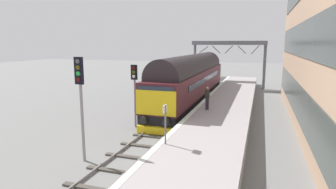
{
  "coord_description": "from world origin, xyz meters",
  "views": [
    {
      "loc": [
        6.1,
        -19.72,
        5.64
      ],
      "look_at": [
        0.2,
        -1.69,
        2.26
      ],
      "focal_mm": 30.41,
      "sensor_mm": 36.0,
      "label": 1
    }
  ],
  "objects_px": {
    "diesel_locomotive": "(192,78)",
    "waiting_passenger": "(207,96)",
    "signal_post_far": "(135,87)",
    "signal_post_mid": "(81,95)",
    "platform_number_sign": "(165,118)"
  },
  "relations": [
    {
      "from": "diesel_locomotive",
      "to": "waiting_passenger",
      "type": "distance_m",
      "value": 6.7
    },
    {
      "from": "diesel_locomotive",
      "to": "signal_post_far",
      "type": "bearing_deg",
      "value": -102.27
    },
    {
      "from": "signal_post_far",
      "to": "waiting_passenger",
      "type": "height_order",
      "value": "signal_post_far"
    },
    {
      "from": "waiting_passenger",
      "to": "diesel_locomotive",
      "type": "bearing_deg",
      "value": 48.25
    },
    {
      "from": "signal_post_mid",
      "to": "platform_number_sign",
      "type": "distance_m",
      "value": 4.12
    },
    {
      "from": "diesel_locomotive",
      "to": "signal_post_far",
      "type": "xyz_separation_m",
      "value": [
        -1.88,
        -8.65,
        0.28
      ]
    },
    {
      "from": "diesel_locomotive",
      "to": "waiting_passenger",
      "type": "height_order",
      "value": "diesel_locomotive"
    },
    {
      "from": "signal_post_mid",
      "to": "waiting_passenger",
      "type": "bearing_deg",
      "value": 62.22
    },
    {
      "from": "diesel_locomotive",
      "to": "platform_number_sign",
      "type": "height_order",
      "value": "diesel_locomotive"
    },
    {
      "from": "platform_number_sign",
      "to": "signal_post_far",
      "type": "bearing_deg",
      "value": 127.21
    },
    {
      "from": "signal_post_mid",
      "to": "platform_number_sign",
      "type": "xyz_separation_m",
      "value": [
        3.89,
        0.88,
        -1.03
      ]
    },
    {
      "from": "signal_post_far",
      "to": "waiting_passenger",
      "type": "relative_size",
      "value": 2.61
    },
    {
      "from": "waiting_passenger",
      "to": "signal_post_far",
      "type": "bearing_deg",
      "value": 144.55
    },
    {
      "from": "signal_post_mid",
      "to": "platform_number_sign",
      "type": "relative_size",
      "value": 2.71
    },
    {
      "from": "signal_post_far",
      "to": "platform_number_sign",
      "type": "distance_m",
      "value": 6.45
    }
  ]
}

